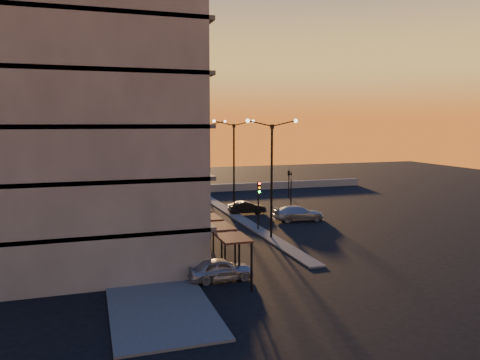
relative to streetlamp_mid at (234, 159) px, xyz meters
name	(u,v)px	position (x,y,z in m)	size (l,w,h in m)	color
ground	(271,239)	(0.00, -10.00, -5.59)	(120.00, 120.00, 0.00)	black
sidewalk_west	(132,236)	(-10.50, -6.00, -5.53)	(5.00, 40.00, 0.12)	#4B4B48
median	(234,215)	(0.00, 0.00, -5.53)	(1.20, 36.00, 0.12)	#4B4B48
parapet	(213,188)	(2.00, 16.00, -5.09)	(44.00, 0.50, 1.00)	slate
building	(80,82)	(-14.00, -9.97, 6.32)	(14.35, 17.08, 25.00)	#635E57
streetlamp_near	(272,169)	(0.00, -10.00, 0.00)	(4.32, 0.32, 9.51)	black
streetlamp_mid	(234,159)	(0.00, 0.00, 0.00)	(4.32, 0.32, 9.51)	black
streetlamp_far	(209,153)	(0.00, 10.00, 0.00)	(4.32, 0.32, 9.51)	black
traffic_light_main	(259,198)	(0.00, -7.13, -2.70)	(0.28, 0.44, 4.25)	black
signal_east_a	(291,187)	(8.00, 4.00, -3.66)	(0.13, 0.16, 3.60)	black
signal_east_b	(289,173)	(9.50, 8.00, -2.49)	(0.42, 1.99, 3.60)	black
car_hatchback	(221,269)	(-6.50, -18.28, -4.93)	(1.56, 3.87, 1.32)	#9C9EA4
car_sedan	(247,208)	(1.50, 0.38, -4.97)	(1.32, 3.78, 1.24)	black
car_wagon	(299,213)	(5.05, -4.36, -4.89)	(1.98, 4.87, 1.41)	#A5A9AD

